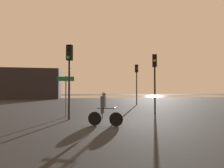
% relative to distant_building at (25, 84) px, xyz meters
% --- Properties ---
extents(ground_plane, '(120.00, 120.00, 0.00)m').
position_rel_distant_building_xyz_m(ground_plane, '(12.79, -25.69, -2.84)').
color(ground_plane, black).
extents(water_strip, '(80.00, 16.00, 0.01)m').
position_rel_distant_building_xyz_m(water_strip, '(12.79, 10.00, -2.84)').
color(water_strip, gray).
rests_on(water_strip, ground).
extents(distant_building, '(12.87, 4.00, 5.68)m').
position_rel_distant_building_xyz_m(distant_building, '(0.00, 0.00, 0.00)').
color(distant_building, black).
rests_on(distant_building, ground).
extents(traffic_light_far_right, '(0.40, 0.42, 4.62)m').
position_rel_distant_building_xyz_m(traffic_light_far_right, '(16.99, -15.67, 0.36)').
color(traffic_light_far_right, black).
rests_on(traffic_light_far_right, ground).
extents(traffic_light_near_right, '(0.39, 0.41, 4.26)m').
position_rel_distant_building_xyz_m(traffic_light_near_right, '(16.00, -23.17, 0.13)').
color(traffic_light_near_right, black).
rests_on(traffic_light_near_right, ground).
extents(traffic_light_near_left, '(0.40, 0.42, 4.33)m').
position_rel_distant_building_xyz_m(traffic_light_near_left, '(10.13, -24.64, 0.18)').
color(traffic_light_near_left, black).
rests_on(traffic_light_near_left, ground).
extents(direction_sign_post, '(1.08, 0.25, 2.60)m').
position_rel_distant_building_xyz_m(direction_sign_post, '(9.85, -23.66, -1.14)').
color(direction_sign_post, slate).
rests_on(direction_sign_post, ground).
extents(cyclist, '(1.61, 0.71, 1.62)m').
position_rel_distant_building_xyz_m(cyclist, '(11.93, -26.67, -2.02)').
color(cyclist, black).
rests_on(cyclist, ground).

